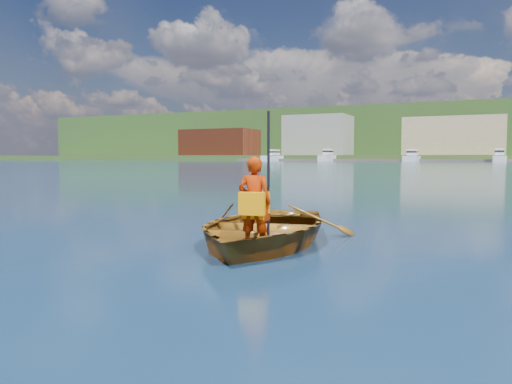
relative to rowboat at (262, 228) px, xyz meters
name	(u,v)px	position (x,y,z in m)	size (l,w,h in m)	color
ground	(255,237)	(-0.34, 0.52, -0.23)	(600.00, 600.00, 0.00)	#132F45
rowboat	(262,228)	(0.00, 0.00, 0.00)	(3.12, 4.01, 0.76)	#672E0A
child_paddler	(255,202)	(0.28, -0.87, 0.47)	(0.48, 0.38, 1.81)	#A42302
shoreline	(474,137)	(-0.34, 237.13, 10.09)	(400.00, 140.00, 22.00)	#3A602B
dock	(499,160)	(7.62, 148.52, 0.17)	(160.05, 7.62, 0.80)	brown
waterfront_buildings	(444,137)	(-8.07, 165.52, 7.51)	(202.00, 16.00, 14.00)	brown
marina_yachts	(499,157)	(7.44, 143.84, 1.13)	(142.14, 13.11, 4.17)	white
hillside_trees	(459,124)	(-6.08, 227.32, 15.50)	(288.72, 87.41, 24.75)	#382314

